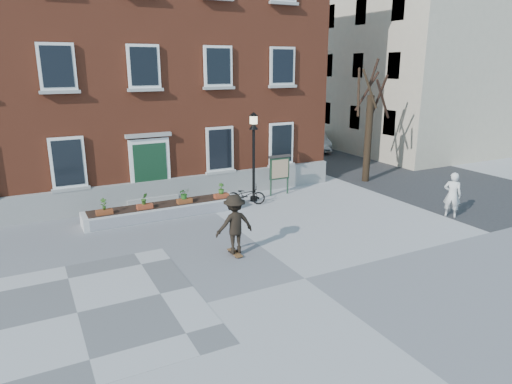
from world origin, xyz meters
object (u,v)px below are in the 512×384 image
bystander (452,195)px  skateboarder (234,224)px  bicycle (246,195)px  lamp_post (254,145)px  parked_car (314,140)px  notice_board (280,168)px

bystander → skateboarder: bearing=51.4°
bystander → bicycle: bearing=16.0°
lamp_post → skateboarder: (-3.24, -5.02, -1.51)m
bystander → skateboarder: size_ratio=0.91×
bystander → skateboarder: skateboarder is taller
parked_car → notice_board: notice_board is taller
bystander → skateboarder: 9.25m
bystander → lamp_post: 8.33m
bicycle → skateboarder: 5.46m
bicycle → bystander: bearing=-103.5°
parked_car → skateboarder: bearing=-112.2°
bystander → notice_board: (-4.47, 5.90, 0.35)m
bicycle → skateboarder: bearing=175.4°
notice_board → parked_car: bearing=48.0°
notice_board → bystander: bearing=-52.8°
bicycle → skateboarder: (-2.70, -4.70, 0.60)m
bystander → lamp_post: bearing=11.9°
bicycle → parked_car: (9.95, 9.41, 0.26)m
parked_car → skateboarder: 18.96m
skateboarder → lamp_post: bearing=57.1°
bystander → notice_board: notice_board is taller
bystander → lamp_post: lamp_post is taller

